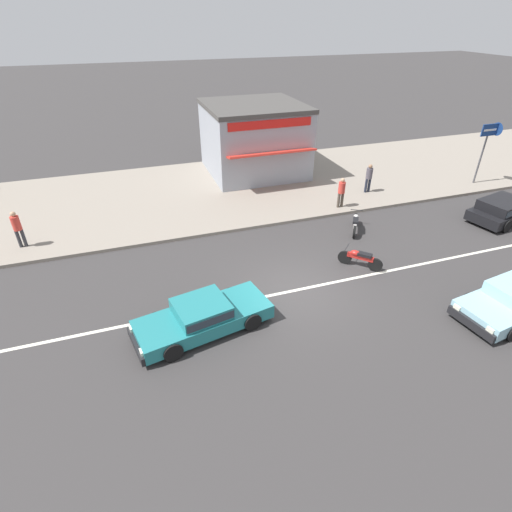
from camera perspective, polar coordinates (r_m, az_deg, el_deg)
The scene contains 12 objects.
ground_plane at distance 14.82m, azimuth 5.83°, elevation -4.87°, with size 160.00×160.00×0.00m, color #383535.
lane_centre_stripe at distance 14.81m, azimuth 5.83°, elevation -4.86°, with size 50.40×0.14×0.01m, color silver.
kerb_strip at distance 23.14m, azimuth -4.30°, elevation 9.50°, with size 68.00×10.00×0.15m, color gray.
hatchback_black_0 at distance 22.84m, azimuth 31.95°, elevation 5.73°, with size 4.22×2.50×1.10m.
sedan_teal_1 at distance 12.87m, azimuth -7.65°, elevation -8.53°, with size 4.62×2.42×1.06m.
motorcycle_0 at distance 16.32m, azimuth 14.60°, elevation -0.28°, with size 1.31×1.35×0.80m.
motorcycle_1 at distance 19.05m, azimuth 13.99°, elevation 4.66°, with size 1.13×1.65×0.80m.
arrow_signboard at distance 26.62m, azimuth 31.08°, elevation 14.88°, with size 1.43×0.71×3.41m.
pedestrian_near_clock at distance 20.80m, azimuth 12.12°, elevation 9.13°, with size 0.34×0.34×1.54m.
pedestrian_mid_kerb at distance 23.02m, azimuth 15.84°, elevation 10.91°, with size 0.34×0.34×1.58m.
pedestrian_far_end at distance 19.40m, azimuth -30.96°, elevation 3.62°, with size 0.34×0.34×1.64m.
shopfront_corner_warung at distance 25.04m, azimuth -0.27°, elevation 16.42°, with size 5.60×6.32×4.05m.
Camera 1 is at (-5.19, -10.73, 8.79)m, focal length 28.00 mm.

